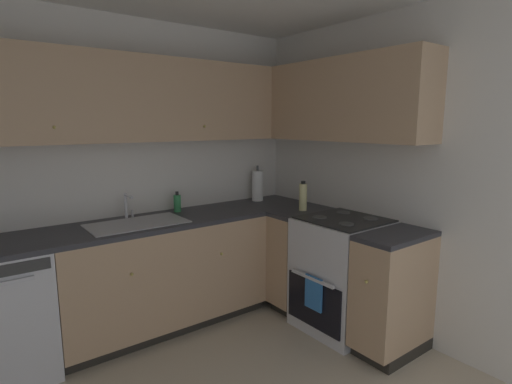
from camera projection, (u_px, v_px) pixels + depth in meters
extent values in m
cube|color=silver|center=(92.00, 177.00, 3.15)|extent=(3.79, 0.05, 2.48)
cube|color=silver|center=(429.00, 181.00, 2.91)|extent=(0.05, 3.49, 2.48)
cube|color=tan|center=(163.00, 270.00, 3.27)|extent=(1.66, 0.60, 0.77)
cube|color=black|center=(164.00, 318.00, 3.37)|extent=(1.66, 0.54, 0.09)
sphere|color=tan|center=(132.00, 274.00, 2.78)|extent=(0.02, 0.02, 0.02)
sphere|color=tan|center=(222.00, 254.00, 3.22)|extent=(0.02, 0.02, 0.02)
cube|color=#2D2D33|center=(161.00, 221.00, 3.20)|extent=(2.87, 0.60, 0.03)
cube|color=tan|center=(302.00, 256.00, 3.60)|extent=(0.60, 0.27, 0.77)
cube|color=black|center=(303.00, 301.00, 3.69)|extent=(0.54, 0.27, 0.09)
cube|color=tan|center=(393.00, 291.00, 2.86)|extent=(0.60, 0.32, 0.77)
cube|color=black|center=(392.00, 345.00, 2.96)|extent=(0.54, 0.32, 0.09)
sphere|color=tan|center=(366.00, 282.00, 2.65)|extent=(0.02, 0.02, 0.02)
cube|color=#2D2D33|center=(303.00, 212.00, 3.53)|extent=(0.60, 0.27, 0.03)
cube|color=#2D2D33|center=(397.00, 236.00, 2.80)|extent=(0.60, 0.32, 0.03)
cube|color=silver|center=(343.00, 274.00, 3.26)|extent=(0.64, 0.62, 0.90)
cube|color=black|center=(313.00, 303.00, 3.09)|extent=(0.02, 0.55, 0.38)
cube|color=silver|center=(312.00, 278.00, 3.04)|extent=(0.02, 0.43, 0.02)
cube|color=black|center=(345.00, 219.00, 3.18)|extent=(0.59, 0.60, 0.01)
cube|color=silver|center=(369.00, 206.00, 3.35)|extent=(0.03, 0.60, 0.15)
cylinder|color=#4C4C4C|center=(346.00, 224.00, 2.99)|extent=(0.11, 0.11, 0.01)
cylinder|color=#4C4C4C|center=(320.00, 217.00, 3.20)|extent=(0.11, 0.11, 0.01)
cylinder|color=#4C4C4C|center=(370.00, 219.00, 3.16)|extent=(0.11, 0.11, 0.01)
cylinder|color=#4C4C4C|center=(343.00, 212.00, 3.37)|extent=(0.11, 0.11, 0.01)
cube|color=#2D6BB2|center=(314.00, 293.00, 3.04)|extent=(0.02, 0.17, 0.26)
cube|color=tan|center=(128.00, 99.00, 3.05)|extent=(2.55, 0.32, 0.64)
sphere|color=tan|center=(54.00, 127.00, 2.62)|extent=(0.02, 0.02, 0.02)
sphere|color=tan|center=(205.00, 126.00, 3.29)|extent=(0.02, 0.02, 0.02)
cube|color=tan|center=(330.00, 101.00, 3.33)|extent=(0.32, 1.78, 0.64)
cube|color=#B7B7BC|center=(137.00, 223.00, 3.05)|extent=(0.72, 0.40, 0.01)
cube|color=gray|center=(138.00, 230.00, 3.06)|extent=(0.66, 0.36, 0.09)
cube|color=#99999E|center=(137.00, 228.00, 3.06)|extent=(0.02, 0.35, 0.06)
cylinder|color=silver|center=(126.00, 206.00, 3.22)|extent=(0.02, 0.02, 0.20)
cylinder|color=silver|center=(129.00, 196.00, 3.14)|extent=(0.02, 0.15, 0.02)
cylinder|color=silver|center=(132.00, 214.00, 3.26)|extent=(0.02, 0.02, 0.06)
cylinder|color=#338C4C|center=(177.00, 203.00, 3.47)|extent=(0.06, 0.06, 0.14)
cylinder|color=#262626|center=(177.00, 193.00, 3.45)|extent=(0.03, 0.03, 0.03)
cylinder|color=white|center=(258.00, 186.00, 3.95)|extent=(0.11, 0.11, 0.29)
cylinder|color=#3F3F3F|center=(258.00, 184.00, 3.94)|extent=(0.02, 0.02, 0.35)
cylinder|color=beige|center=(303.00, 197.00, 3.51)|extent=(0.07, 0.07, 0.23)
cylinder|color=black|center=(303.00, 182.00, 3.49)|extent=(0.04, 0.04, 0.02)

